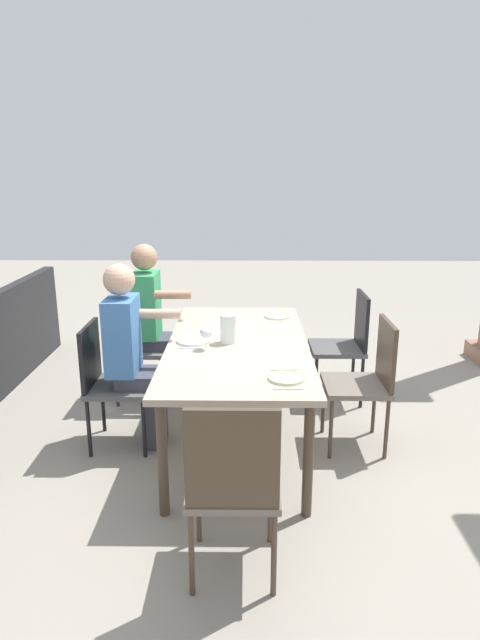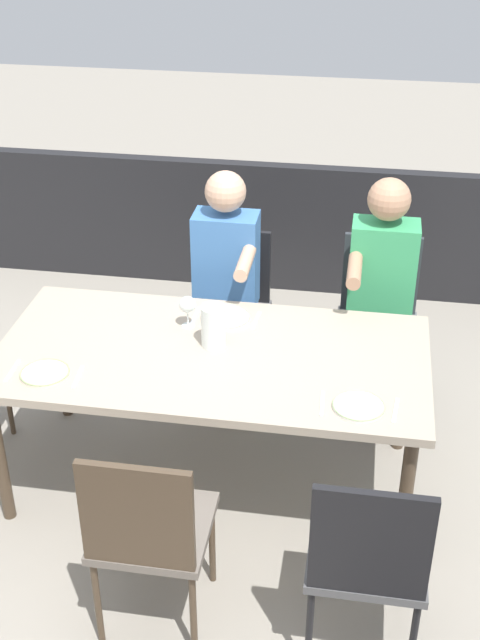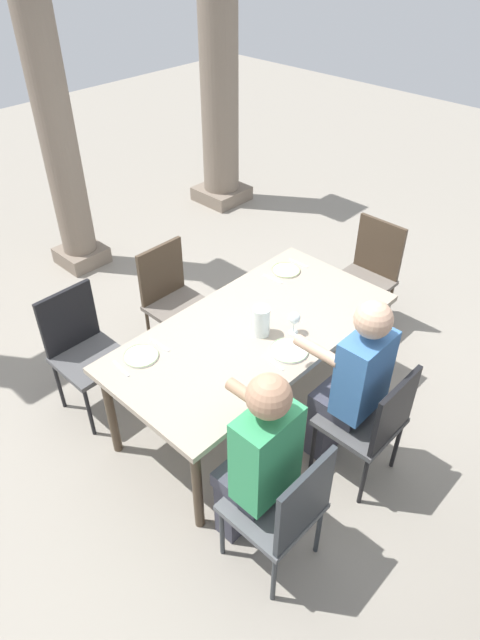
{
  "view_description": "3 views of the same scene",
  "coord_description": "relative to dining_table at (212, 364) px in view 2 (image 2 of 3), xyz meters",
  "views": [
    {
      "loc": [
        3.61,
        0.06,
        1.94
      ],
      "look_at": [
        -0.12,
        0.01,
        0.88
      ],
      "focal_mm": 30.33,
      "sensor_mm": 36.0,
      "label": 1
    },
    {
      "loc": [
        -0.64,
        3.14,
        2.8
      ],
      "look_at": [
        -0.12,
        -0.09,
        0.88
      ],
      "focal_mm": 46.93,
      "sensor_mm": 36.0,
      "label": 2
    },
    {
      "loc": [
        -2.09,
        -1.87,
        3.02
      ],
      "look_at": [
        -0.11,
        0.01,
        0.88
      ],
      "focal_mm": 30.93,
      "sensor_mm": 36.0,
      "label": 3
    }
  ],
  "objects": [
    {
      "name": "ground_plane",
      "position": [
        0.0,
        0.0,
        -0.69
      ],
      "size": [
        16.0,
        16.0,
        0.0
      ],
      "primitive_type": "plane",
      "color": "gray"
    },
    {
      "name": "dining_table",
      "position": [
        0.0,
        0.0,
        0.0
      ],
      "size": [
        1.97,
        0.98,
        0.75
      ],
      "color": "tan",
      "rests_on": "ground"
    },
    {
      "name": "chair_west_north",
      "position": [
        -0.75,
        0.91,
        -0.15
      ],
      "size": [
        0.44,
        0.44,
        0.93
      ],
      "color": "#4F4F50",
      "rests_on": "ground"
    },
    {
      "name": "chair_west_south",
      "position": [
        -0.75,
        -0.91,
        -0.17
      ],
      "size": [
        0.44,
        0.44,
        0.92
      ],
      "color": "#5B5E61",
      "rests_on": "ground"
    },
    {
      "name": "chair_mid_north",
      "position": [
        0.07,
        0.91,
        -0.15
      ],
      "size": [
        0.44,
        0.44,
        0.93
      ],
      "color": "#6A6158",
      "rests_on": "ground"
    },
    {
      "name": "chair_mid_south",
      "position": [
        0.07,
        -0.91,
        -0.17
      ],
      "size": [
        0.44,
        0.44,
        0.9
      ],
      "color": "#4F4F50",
      "rests_on": "ground"
    },
    {
      "name": "diner_woman_green",
      "position": [
        -0.75,
        -0.71,
        0.04
      ],
      "size": [
        0.35,
        0.5,
        1.34
      ],
      "color": "#3F3F4C",
      "rests_on": "ground"
    },
    {
      "name": "diner_man_white",
      "position": [
        0.07,
        -0.73,
        0.02
      ],
      "size": [
        0.35,
        0.5,
        1.32
      ],
      "color": "#3F3F4C",
      "rests_on": "ground"
    },
    {
      "name": "patio_railing",
      "position": [
        0.0,
        -2.1,
        -0.24
      ],
      "size": [
        4.37,
        0.1,
        0.9
      ],
      "primitive_type": "cube",
      "color": "black",
      "rests_on": "ground"
    },
    {
      "name": "plate_0",
      "position": [
        -0.68,
        0.32,
        0.07
      ],
      "size": [
        0.22,
        0.22,
        0.02
      ],
      "color": "white",
      "rests_on": "dining_table"
    },
    {
      "name": "fork_0",
      "position": [
        -0.83,
        0.32,
        0.07
      ],
      "size": [
        0.03,
        0.17,
        0.01
      ],
      "primitive_type": "cube",
      "rotation": [
        0.0,
        0.0,
        -0.1
      ],
      "color": "silver",
      "rests_on": "dining_table"
    },
    {
      "name": "spoon_0",
      "position": [
        -0.53,
        0.32,
        0.07
      ],
      "size": [
        0.02,
        0.17,
        0.01
      ],
      "primitive_type": "cube",
      "rotation": [
        0.0,
        0.0,
        0.04
      ],
      "color": "silver",
      "rests_on": "dining_table"
    },
    {
      "name": "plate_1",
      "position": [
        -0.01,
        -0.31,
        0.07
      ],
      "size": [
        0.24,
        0.24,
        0.02
      ],
      "color": "white",
      "rests_on": "dining_table"
    },
    {
      "name": "wine_glass_1",
      "position": [
        0.15,
        -0.21,
        0.18
      ],
      "size": [
        0.08,
        0.08,
        0.16
      ],
      "color": "white",
      "rests_on": "dining_table"
    },
    {
      "name": "fork_1",
      "position": [
        -0.16,
        -0.31,
        0.07
      ],
      "size": [
        0.03,
        0.17,
        0.01
      ],
      "primitive_type": "cube",
      "rotation": [
        0.0,
        0.0,
        -0.07
      ],
      "color": "silver",
      "rests_on": "dining_table"
    },
    {
      "name": "spoon_1",
      "position": [
        0.14,
        -0.31,
        0.07
      ],
      "size": [
        0.02,
        0.17,
        0.01
      ],
      "primitive_type": "cube",
      "rotation": [
        0.0,
        0.0,
        -0.03
      ],
      "color": "silver",
      "rests_on": "dining_table"
    },
    {
      "name": "plate_2",
      "position": [
        0.68,
        0.29,
        0.07
      ],
      "size": [
        0.22,
        0.22,
        0.02
      ],
      "color": "silver",
      "rests_on": "dining_table"
    },
    {
      "name": "fork_2",
      "position": [
        0.53,
        0.29,
        0.07
      ],
      "size": [
        0.03,
        0.17,
        0.01
      ],
      "primitive_type": "cube",
      "rotation": [
        0.0,
        0.0,
        0.09
      ],
      "color": "silver",
      "rests_on": "dining_table"
    },
    {
      "name": "spoon_2",
      "position": [
        0.83,
        0.29,
        0.07
      ],
      "size": [
        0.02,
        0.17,
        0.01
      ],
      "primitive_type": "cube",
      "rotation": [
        0.0,
        0.0,
        0.03
      ],
      "color": "silver",
      "rests_on": "dining_table"
    },
    {
      "name": "water_pitcher",
      "position": [
        0.0,
        -0.07,
        0.15
      ],
      "size": [
        0.11,
        0.11,
        0.2
      ],
      "color": "white",
      "rests_on": "dining_table"
    }
  ]
}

